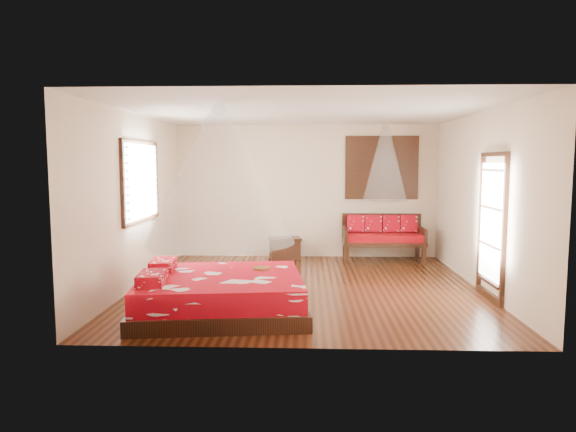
{
  "coord_description": "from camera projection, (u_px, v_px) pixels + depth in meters",
  "views": [
    {
      "loc": [
        0.01,
        -8.14,
        2.01
      ],
      "look_at": [
        -0.29,
        0.08,
        1.15
      ],
      "focal_mm": 32.0,
      "sensor_mm": 36.0,
      "label": 1
    }
  ],
  "objects": [
    {
      "name": "shutter_panel",
      "position": [
        382.0,
        168.0,
        10.75
      ],
      "size": [
        1.52,
        0.06,
        1.32
      ],
      "color": "black",
      "rests_on": "wall_back"
    },
    {
      "name": "wine_tray",
      "position": [
        261.0,
        266.0,
        7.28
      ],
      "size": [
        0.25,
        0.25,
        0.2
      ],
      "rotation": [
        0.0,
        0.0,
        0.39
      ],
      "color": "brown",
      "rests_on": "bed"
    },
    {
      "name": "room",
      "position": [
        306.0,
        201.0,
        8.16
      ],
      "size": [
        5.54,
        5.54,
        2.84
      ],
      "color": "black",
      "rests_on": "ground"
    },
    {
      "name": "mosquito_net_daybed",
      "position": [
        385.0,
        163.0,
        10.27
      ],
      "size": [
        0.88,
        0.88,
        1.5
      ],
      "primitive_type": "cone",
      "color": "white",
      "rests_on": "ceiling"
    },
    {
      "name": "storage_chest",
      "position": [
        285.0,
        248.0,
        10.73
      ],
      "size": [
        0.72,
        0.59,
        0.45
      ],
      "rotation": [
        0.0,
        0.0,
        0.2
      ],
      "color": "black",
      "rests_on": "floor"
    },
    {
      "name": "bed",
      "position": [
        220.0,
        294.0,
        6.91
      ],
      "size": [
        2.44,
        2.25,
        0.65
      ],
      "rotation": [
        0.0,
        0.0,
        0.12
      ],
      "color": "black",
      "rests_on": "floor"
    },
    {
      "name": "glazed_door",
      "position": [
        492.0,
        227.0,
        7.5
      ],
      "size": [
        0.08,
        1.02,
        2.16
      ],
      "color": "black",
      "rests_on": "floor"
    },
    {
      "name": "window_left",
      "position": [
        141.0,
        181.0,
        8.42
      ],
      "size": [
        0.1,
        1.74,
        1.34
      ],
      "color": "black",
      "rests_on": "wall_left"
    },
    {
      "name": "mosquito_net_main",
      "position": [
        220.0,
        175.0,
        6.74
      ],
      "size": [
        1.97,
        1.97,
        1.8
      ],
      "primitive_type": "cone",
      "color": "white",
      "rests_on": "ceiling"
    },
    {
      "name": "daybed",
      "position": [
        383.0,
        235.0,
        10.55
      ],
      "size": [
        1.65,
        0.73,
        0.94
      ],
      "color": "black",
      "rests_on": "floor"
    }
  ]
}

